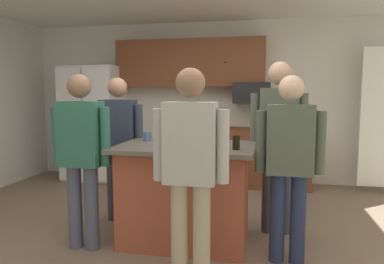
% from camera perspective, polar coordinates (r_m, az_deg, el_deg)
% --- Properties ---
extents(floor, '(7.04, 7.04, 0.00)m').
position_cam_1_polar(floor, '(3.55, -2.80, -18.00)').
color(floor, '#7F6B56').
rests_on(floor, ground).
extents(back_wall, '(6.40, 0.10, 2.60)m').
position_cam_1_polar(back_wall, '(5.99, 3.82, 4.80)').
color(back_wall, silver).
rests_on(back_wall, ground).
extents(cabinet_run_upper, '(2.40, 0.38, 0.75)m').
position_cam_1_polar(cabinet_run_upper, '(5.87, -0.34, 10.88)').
color(cabinet_run_upper, brown).
extents(cabinet_run_lower, '(1.80, 0.63, 0.90)m').
position_cam_1_polar(cabinet_run_lower, '(5.70, 9.31, -3.94)').
color(cabinet_run_lower, brown).
rests_on(cabinet_run_lower, ground).
extents(refrigerator, '(0.92, 0.76, 1.88)m').
position_cam_1_polar(refrigerator, '(6.21, -15.38, 1.32)').
color(refrigerator, white).
rests_on(refrigerator, ground).
extents(microwave_over_range, '(0.56, 0.40, 0.32)m').
position_cam_1_polar(microwave_over_range, '(5.63, 9.50, 6.15)').
color(microwave_over_range, black).
extents(kitchen_island, '(1.32, 0.92, 0.96)m').
position_cam_1_polar(kitchen_island, '(3.55, -0.99, -9.65)').
color(kitchen_island, '#9E4C33').
rests_on(kitchen_island, ground).
extents(person_elder_center, '(0.57, 0.22, 1.64)m').
position_cam_1_polar(person_elder_center, '(2.65, -0.25, -5.00)').
color(person_elder_center, tan).
rests_on(person_elder_center, ground).
extents(person_host_foreground, '(0.57, 0.22, 1.60)m').
position_cam_1_polar(person_host_foreground, '(3.12, 15.26, -3.94)').
color(person_host_foreground, '#232D4C').
rests_on(person_host_foreground, ground).
extents(person_guest_left, '(0.57, 0.22, 1.63)m').
position_cam_1_polar(person_guest_left, '(3.43, -17.23, -2.80)').
color(person_guest_left, '#4C5166').
rests_on(person_guest_left, ground).
extents(person_guest_by_door, '(0.57, 0.22, 1.62)m').
position_cam_1_polar(person_guest_by_door, '(4.11, -11.61, -1.20)').
color(person_guest_by_door, '#383842').
rests_on(person_guest_by_door, ground).
extents(person_guest_right, '(0.57, 0.23, 1.77)m').
position_cam_1_polar(person_guest_right, '(3.75, 13.57, -0.46)').
color(person_guest_right, '#383842').
rests_on(person_guest_right, ground).
extents(glass_stout_tall, '(0.07, 0.07, 0.12)m').
position_cam_1_polar(glass_stout_tall, '(3.19, 7.05, -1.69)').
color(glass_stout_tall, black).
rests_on(glass_stout_tall, kitchen_island).
extents(glass_dark_ale, '(0.07, 0.07, 0.12)m').
position_cam_1_polar(glass_dark_ale, '(3.12, 4.13, -1.85)').
color(glass_dark_ale, black).
rests_on(glass_dark_ale, kitchen_island).
extents(mug_ceramic_white, '(0.12, 0.08, 0.10)m').
position_cam_1_polar(mug_ceramic_white, '(3.74, -7.14, -0.68)').
color(mug_ceramic_white, '#4C6B99').
rests_on(mug_ceramic_white, kitchen_island).
extents(serving_tray, '(0.44, 0.30, 0.04)m').
position_cam_1_polar(serving_tray, '(3.42, 0.49, -1.79)').
color(serving_tray, '#B7B7BC').
rests_on(serving_tray, kitchen_island).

